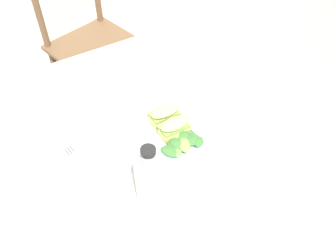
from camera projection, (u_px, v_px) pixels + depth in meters
name	position (u px, v px, depth m)	size (l,w,h in m)	color
dining_table	(191.00, 151.00, 1.17)	(1.18, 1.02, 0.74)	#BCB7AD
chair_wooden_far	(91.00, 43.00, 1.87)	(0.49, 0.49, 0.87)	brown
plate_lunch	(175.00, 138.00, 1.04)	(0.26, 0.26, 0.01)	silver
sandwich_half_front	(175.00, 127.00, 1.03)	(0.09, 0.06, 0.06)	#DBB270
sandwich_half_back	(165.00, 114.00, 1.06)	(0.09, 0.06, 0.06)	#DBB270
salad_mixed_greens	(182.00, 141.00, 1.01)	(0.14, 0.10, 0.02)	#602D47
napkin_folded	(83.00, 170.00, 0.97)	(0.11, 0.22, 0.00)	silver
fork_on_napkin	(80.00, 165.00, 0.98)	(0.04, 0.19, 0.00)	silver
bottle_cold_brew	(150.00, 186.00, 0.85)	(0.07, 0.07, 0.21)	black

